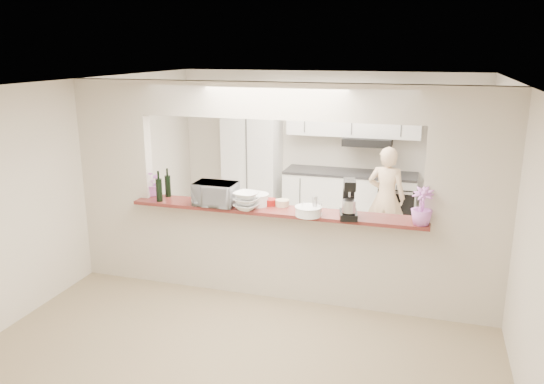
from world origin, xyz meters
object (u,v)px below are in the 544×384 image
at_px(person, 386,198).
at_px(stand_mixer, 349,201).
at_px(toaster_oven, 216,194).
at_px(refrigerator, 455,185).

bearing_deg(person, stand_mixer, 91.05).
bearing_deg(toaster_oven, person, 49.72).
bearing_deg(person, refrigerator, -138.39).
relative_size(refrigerator, stand_mixer, 3.99).
relative_size(toaster_oven, stand_mixer, 1.13).
relative_size(toaster_oven, person, 0.32).
xyz_separation_m(refrigerator, person, (-0.97, -0.66, -0.10)).
distance_m(stand_mixer, person, 2.21).
bearing_deg(toaster_oven, refrigerator, 45.16).
distance_m(refrigerator, person, 1.17).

